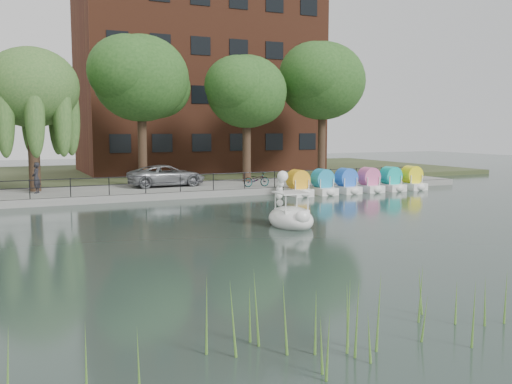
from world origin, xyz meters
TOP-DOWN VIEW (x-y plane):
  - ground_plane at (0.00, 0.00)m, footprint 120.00×120.00m
  - promenade at (0.00, 16.00)m, footprint 40.00×6.00m
  - kerb at (0.00, 13.05)m, footprint 40.00×0.25m
  - land_strip at (0.00, 30.00)m, footprint 60.00×22.00m
  - railing at (0.00, 13.25)m, footprint 32.00×0.05m
  - apartment_building at (7.00, 29.97)m, footprint 20.00×10.07m
  - willow_mid at (-7.50, 17.00)m, footprint 5.32×5.32m
  - broadleaf_center at (-1.00, 18.00)m, footprint 6.00×6.00m
  - broadleaf_right at (6.00, 17.50)m, footprint 5.40×5.40m
  - broadleaf_far at (12.50, 18.50)m, footprint 6.30×6.30m
  - minivan at (0.15, 16.57)m, footprint 2.77×5.59m
  - bicycle at (5.10, 13.97)m, footprint 0.64×1.73m
  - pedestrian at (-7.51, 15.79)m, footprint 0.68×0.83m
  - swan_boat at (1.39, 2.55)m, footprint 1.84×2.77m
  - pedal_boat_row at (11.04, 11.67)m, footprint 9.65×1.70m

SIDE VIEW (x-z plane):
  - ground_plane at x=0.00m, z-range 0.00..0.00m
  - land_strip at x=0.00m, z-range 0.00..0.36m
  - promenade at x=0.00m, z-range 0.00..0.40m
  - kerb at x=0.00m, z-range 0.00..0.40m
  - swan_boat at x=1.39m, z-range -0.62..1.60m
  - pedal_boat_row at x=11.04m, z-range -0.09..1.31m
  - bicycle at x=5.10m, z-range 0.40..1.40m
  - railing at x=0.00m, z-range 0.65..1.65m
  - minivan at x=0.15m, z-range 0.40..1.92m
  - pedestrian at x=-7.51m, z-range 0.40..2.38m
  - willow_mid at x=-7.50m, z-range 2.17..10.32m
  - broadleaf_right at x=6.00m, z-range 2.22..10.55m
  - broadleaf_center at x=-1.00m, z-range 2.44..11.69m
  - broadleaf_far at x=12.50m, z-range 2.54..12.25m
  - apartment_building at x=7.00m, z-range 0.36..18.36m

